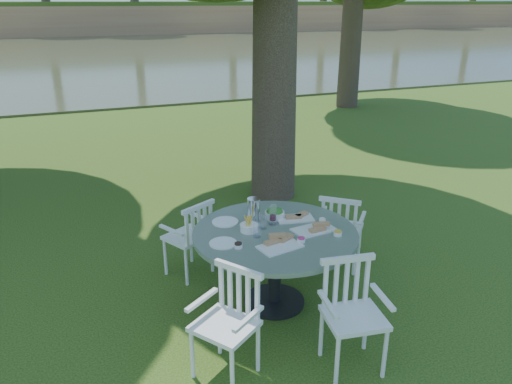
% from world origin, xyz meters
% --- Properties ---
extents(ground, '(140.00, 140.00, 0.00)m').
position_xyz_m(ground, '(0.00, 0.00, 0.00)').
color(ground, '#1E3A0C').
rests_on(ground, ground).
extents(table, '(1.46, 1.46, 0.74)m').
position_xyz_m(table, '(-0.09, -0.50, 0.60)').
color(table, black).
rests_on(table, ground).
extents(chair_ne, '(0.57, 0.57, 0.82)m').
position_xyz_m(chair_ne, '(0.79, -0.14, 0.48)').
color(chair_ne, white).
rests_on(chair_ne, ground).
extents(chair_nw, '(0.54, 0.53, 0.81)m').
position_xyz_m(chair_nw, '(-0.65, 0.26, 0.48)').
color(chair_nw, white).
rests_on(chair_nw, ground).
extents(chair_sw, '(0.56, 0.57, 0.83)m').
position_xyz_m(chair_sw, '(-0.73, -1.19, 0.49)').
color(chair_sw, white).
rests_on(chair_sw, ground).
extents(chair_se, '(0.48, 0.46, 0.85)m').
position_xyz_m(chair_se, '(0.14, -1.41, 0.50)').
color(chair_se, white).
rests_on(chair_se, ground).
extents(tableware, '(1.15, 0.89, 0.24)m').
position_xyz_m(tableware, '(-0.12, -0.38, 0.79)').
color(tableware, white).
rests_on(tableware, table).
extents(river, '(100.00, 28.00, 0.12)m').
position_xyz_m(river, '(0.00, 23.00, 0.00)').
color(river, '#373D24').
rests_on(river, ground).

